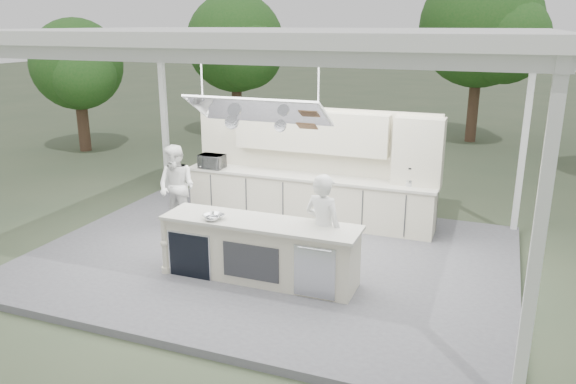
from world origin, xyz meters
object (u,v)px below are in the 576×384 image
at_px(demo_island, 259,250).
at_px(back_counter, 308,198).
at_px(head_chef, 323,230).
at_px(sous_chef, 177,187).

relative_size(demo_island, back_counter, 0.61).
xyz_separation_m(demo_island, head_chef, (0.96, 0.21, 0.39)).
bearing_deg(back_counter, head_chef, -66.27).
bearing_deg(back_counter, sous_chef, -150.48).
height_order(back_counter, head_chef, head_chef).
height_order(demo_island, sous_chef, sous_chef).
distance_m(demo_island, sous_chef, 2.88).
relative_size(back_counter, head_chef, 2.93).
height_order(head_chef, sous_chef, head_chef).
bearing_deg(demo_island, sous_chef, 147.13).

